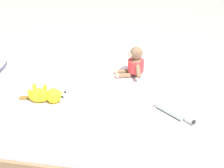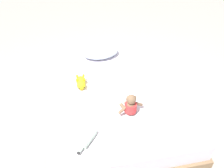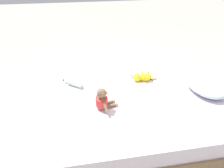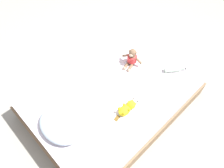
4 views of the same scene
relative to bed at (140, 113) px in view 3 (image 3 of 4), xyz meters
The scene contains 6 objects.
ground_plane 0.21m from the bed, ahead, with size 16.00×16.00×0.00m, color #9E998E.
bed is the anchor object (origin of this frame).
pillow 0.80m from the bed, 91.45° to the left, with size 0.55×0.43×0.14m.
plush_monkey 0.55m from the bed, 77.90° to the right, with size 0.28×0.24×0.24m.
plush_yellow_creature 0.45m from the bed, 163.63° to the left, with size 0.11×0.33×0.10m.
glass_bottle 0.84m from the bed, 116.53° to the right, with size 0.20×0.24×0.06m.
Camera 3 is at (1.64, -0.61, 1.72)m, focal length 31.63 mm.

